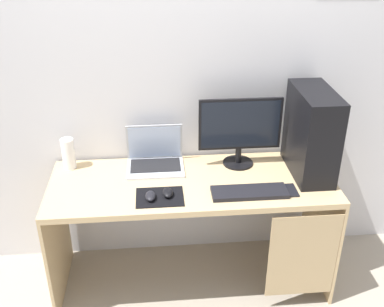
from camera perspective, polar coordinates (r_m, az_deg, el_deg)
The scene contains 12 objects.
ground_plane at distance 3.13m, azimuth 0.00°, elevation -15.02°, with size 8.00×8.00×0.00m, color #9E9384.
wall_back at distance 2.76m, azimuth -0.61°, elevation 10.48°, with size 4.00×0.05×2.60m.
desk at distance 2.75m, azimuth 0.45°, elevation -5.94°, with size 1.65×0.62×0.74m.
pc_tower at distance 2.74m, azimuth 14.54°, elevation 2.47°, with size 0.20×0.45×0.51m, color black.
monitor at distance 2.76m, azimuth 5.94°, elevation 2.93°, with size 0.49×0.18×0.43m.
laptop at distance 2.82m, azimuth -4.57°, elevation -0.63°, with size 0.34×0.25×0.25m.
speaker at distance 2.87m, azimuth -15.01°, elevation -0.02°, with size 0.08×0.08×0.19m, color white.
keyboard at distance 2.57m, azimuth 7.10°, elevation -4.76°, with size 0.42×0.14×0.02m, color black.
mousepad at distance 2.54m, azimuth -4.01°, elevation -5.38°, with size 0.26×0.20×0.01m, color black.
mouse_left at distance 2.54m, azimuth -3.01°, elevation -4.85°, with size 0.06×0.10×0.03m, color black.
mouse_right at distance 2.52m, azimuth -5.16°, elevation -5.25°, with size 0.06×0.10×0.03m, color black.
cell_phone at distance 2.64m, azimuth 12.05°, elevation -4.47°, with size 0.07×0.13×0.01m, color black.
Camera 1 is at (-0.20, -2.28, 2.13)m, focal length 43.19 mm.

